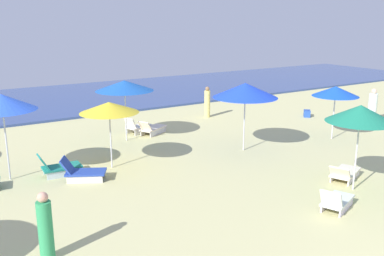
{
  "coord_description": "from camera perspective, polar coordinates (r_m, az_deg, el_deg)",
  "views": [
    {
      "loc": [
        -7.09,
        -1.75,
        4.91
      ],
      "look_at": [
        0.26,
        9.95,
        1.35
      ],
      "focal_mm": 39.94,
      "sensor_mm": 36.0,
      "label": 1
    }
  ],
  "objects": [
    {
      "name": "lounge_chair_2_1",
      "position": [
        18.63,
        -5.36,
        -0.07
      ],
      "size": [
        1.55,
        1.18,
        0.69
      ],
      "rotation": [
        0.0,
        0.0,
        2.06
      ],
      "color": "silver",
      "rests_on": "ground_plane"
    },
    {
      "name": "beachgoer_1",
      "position": [
        9.54,
        -18.99,
        -12.52
      ],
      "size": [
        0.43,
        0.43,
        1.5
      ],
      "rotation": [
        0.0,
        0.0,
        4.05
      ],
      "color": "#31975B",
      "rests_on": "ground_plane"
    },
    {
      "name": "lounge_chair_2_0",
      "position": [
        18.91,
        -7.27,
        0.18
      ],
      "size": [
        1.34,
        0.93,
        0.76
      ],
      "rotation": [
        0.0,
        0.0,
        1.89
      ],
      "color": "silver",
      "rests_on": "ground_plane"
    },
    {
      "name": "umbrella_6",
      "position": [
        14.01,
        -24.06,
        3.15
      ],
      "size": [
        2.04,
        2.04,
        2.72
      ],
      "color": "silver",
      "rests_on": "ground_plane"
    },
    {
      "name": "lounge_chair_6_1",
      "position": [
        14.39,
        -17.41,
        -5.01
      ],
      "size": [
        1.33,
        0.69,
        0.75
      ],
      "rotation": [
        0.0,
        0.0,
        1.53
      ],
      "color": "silver",
      "rests_on": "ground_plane"
    },
    {
      "name": "umbrella_1",
      "position": [
        18.46,
        18.63,
        4.66
      ],
      "size": [
        1.89,
        1.89,
        2.22
      ],
      "color": "silver",
      "rests_on": "ground_plane"
    },
    {
      "name": "ocean",
      "position": [
        27.61,
        -16.8,
        3.73
      ],
      "size": [
        60.0,
        11.02,
        0.12
      ],
      "primitive_type": "cube",
      "color": "#324883",
      "rests_on": "ground_plane"
    },
    {
      "name": "lounge_chair_5_1",
      "position": [
        12.0,
        18.7,
        -9.24
      ],
      "size": [
        1.39,
        0.98,
        0.7
      ],
      "rotation": [
        0.0,
        0.0,
        1.94
      ],
      "color": "silver",
      "rests_on": "ground_plane"
    },
    {
      "name": "beachgoer_2",
      "position": [
        21.7,
        2.05,
        3.39
      ],
      "size": [
        0.35,
        0.35,
        1.57
      ],
      "rotation": [
        0.0,
        0.0,
        2.91
      ],
      "color": "#ECD874",
      "rests_on": "ground_plane"
    },
    {
      "name": "lounge_chair_0_0",
      "position": [
        13.78,
        -14.46,
        -5.69
      ],
      "size": [
        1.47,
        1.19,
        0.74
      ],
      "rotation": [
        0.0,
        0.0,
        1.08
      ],
      "color": "silver",
      "rests_on": "ground_plane"
    },
    {
      "name": "umbrella_5",
      "position": [
        12.92,
        21.57,
        1.8
      ],
      "size": [
        1.92,
        1.92,
        2.55
      ],
      "color": "silver",
      "rests_on": "ground_plane"
    },
    {
      "name": "umbrella_0",
      "position": [
        14.22,
        -11.0,
        2.71
      ],
      "size": [
        1.95,
        1.95,
        2.26
      ],
      "color": "silver",
      "rests_on": "ground_plane"
    },
    {
      "name": "cooler_box_1",
      "position": [
        22.69,
        15.1,
        1.88
      ],
      "size": [
        0.59,
        0.6,
        0.33
      ],
      "primitive_type": "cube",
      "rotation": [
        0.0,
        0.0,
        3.94
      ],
      "color": "#264EAD",
      "rests_on": "ground_plane"
    },
    {
      "name": "umbrella_2",
      "position": [
        17.39,
        -9.01,
        5.61
      ],
      "size": [
        2.34,
        2.34,
        2.5
      ],
      "color": "silver",
      "rests_on": "ground_plane"
    },
    {
      "name": "lounge_chair_5_0",
      "position": [
        14.22,
        19.69,
        -5.68
      ],
      "size": [
        1.56,
        1.11,
        0.59
      ],
      "rotation": [
        0.0,
        0.0,
        1.96
      ],
      "color": "silver",
      "rests_on": "ground_plane"
    },
    {
      "name": "umbrella_7",
      "position": [
        15.97,
        7.13,
        5.02
      ],
      "size": [
        2.43,
        2.43,
        2.59
      ],
      "color": "silver",
      "rests_on": "ground_plane"
    },
    {
      "name": "beachgoer_0",
      "position": [
        22.32,
        22.96,
        2.6
      ],
      "size": [
        0.48,
        0.48,
        1.65
      ],
      "rotation": [
        0.0,
        0.0,
        4.49
      ],
      "color": "white",
      "rests_on": "ground_plane"
    }
  ]
}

